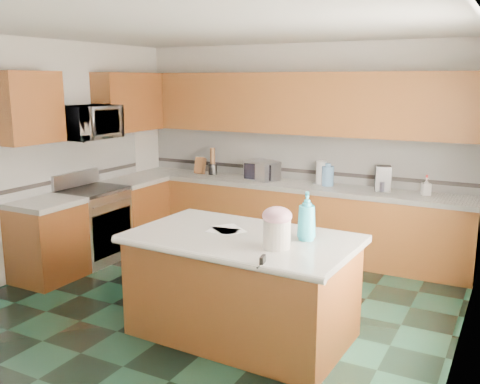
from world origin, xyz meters
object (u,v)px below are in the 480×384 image
Objects in this scene: knife_block at (200,166)px; toaster_oven at (262,170)px; island_base at (242,289)px; soap_bottle_island at (307,216)px; island_top at (242,239)px; coffee_maker at (383,178)px; treat_jar at (277,234)px.

knife_block is 0.98m from toaster_oven.
toaster_oven is (-1.00, 2.46, 0.62)m from island_base.
toaster_oven is at bearing 101.15° from soap_bottle_island.
soap_bottle_island reaches higher than island_top.
coffee_maker is at bearing 78.45° from island_base.
coffee_maker is (1.60, 0.03, 0.03)m from toaster_oven.
knife_block is at bearing -157.35° from toaster_oven.
toaster_oven is (-1.53, 2.32, -0.08)m from soap_bottle_island.
knife_block reaches higher than island_top.
treat_jar is at bearing -134.28° from soap_bottle_island.
treat_jar reaches higher than island_top.
island_top is 2.57m from coffee_maker.
island_base is at bearing -57.71° from knife_block.
knife_block is (-1.98, 2.46, 0.61)m from island_base.
island_top is (0.00, 0.00, 0.46)m from island_base.
island_top is 4.73× the size of soap_bottle_island.
soap_bottle_island is at bearing 16.58° from island_top.
soap_bottle_island reaches higher than island_base.
soap_bottle_island reaches higher than toaster_oven.
island_base is 4.23× the size of toaster_oven.
soap_bottle_island is at bearing -49.26° from knife_block.
island_top is 2.66m from toaster_oven.
soap_bottle_island is 3.42m from knife_block.
soap_bottle_island is 1.76× the size of knife_block.
knife_block is (-2.38, 2.64, 0.00)m from treat_jar.
soap_bottle_island is 1.36× the size of coffee_maker.
island_base is 0.89m from soap_bottle_island.
knife_block reaches higher than island_base.
coffee_maker is (0.61, 2.49, 0.64)m from island_base.
island_base is 3.21m from knife_block.
coffee_maker is (0.61, 2.49, 0.18)m from island_top.
knife_block is at bearing 163.10° from coffee_maker.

